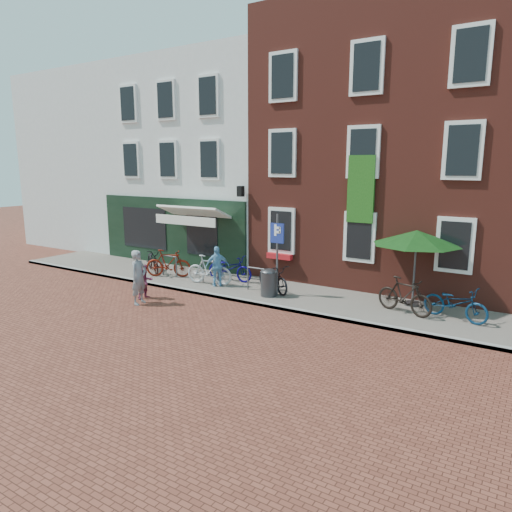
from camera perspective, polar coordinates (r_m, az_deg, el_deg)
The scene contains 18 objects.
ground at distance 15.43m, azimuth -3.92°, elevation -5.39°, with size 80.00×80.00×0.00m, color brown.
sidewalk at distance 16.10m, azimuth 2.13°, elevation -4.48°, with size 24.00×3.00×0.10m, color slate.
building_stucco at distance 23.40m, azimuth -3.90°, elevation 11.42°, with size 8.00×8.00×9.00m, color silver.
building_brick_mid at distance 20.11m, azimuth 12.86°, elevation 12.64°, with size 6.00×8.00×10.00m, color maroon.
filler_left at distance 28.45m, azimuth -16.45°, elevation 10.95°, with size 7.00×8.00×9.00m, color silver.
litter_bin at distance 15.36m, azimuth 1.57°, elevation -3.09°, with size 0.54×0.54×0.98m.
parking_sign at distance 15.19m, azimuth 2.61°, elevation 1.44°, with size 0.50×0.07×2.73m.
parasol at distance 14.85m, azimuth 19.19°, elevation 2.48°, with size 2.65×2.65×2.45m.
woman at distance 15.20m, azimuth -14.24°, elevation -2.56°, with size 0.64×0.42×1.75m, color gray.
boy at distance 15.84m, azimuth -13.47°, elevation -3.07°, with size 0.56×0.44×1.16m, color #882F4D.
cafe_person at distance 16.59m, azimuth -4.77°, elevation -1.28°, with size 0.85×0.35×1.45m, color #6BA7CD.
bicycle_0 at distance 19.28m, azimuth -12.55°, elevation -0.49°, with size 0.64×1.84×0.97m, color black.
bicycle_1 at distance 18.27m, azimuth -10.74°, elevation -0.89°, with size 0.50×1.78×1.07m, color #641509.
bicycle_2 at distance 17.39m, azimuth -3.23°, elevation -1.50°, with size 0.64×1.84×0.97m, color #0C045E.
bicycle_3 at distance 16.93m, azimuth -5.78°, elevation -1.70°, with size 0.50×1.78×1.07m, color #B0B1B3.
bicycle_4 at distance 15.90m, azimuth 2.13°, elevation -2.70°, with size 0.64×1.84×0.97m, color black.
bicycle_5 at distance 14.25m, azimuth 17.82°, elevation -4.67°, with size 0.50×1.78×1.07m, color black.
bicycle_6 at distance 14.21m, azimuth 23.34°, elevation -5.32°, with size 0.64×1.84×0.97m, color #0B2A46.
Camera 1 is at (8.74, -11.94, 4.40)m, focal length 32.49 mm.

